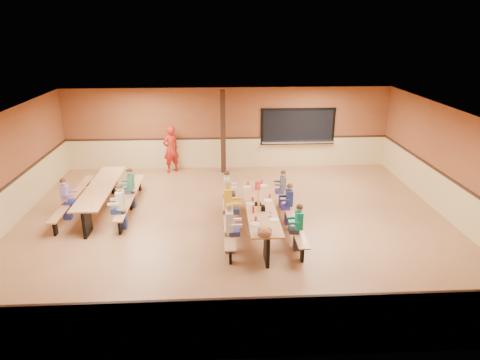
{
  "coord_description": "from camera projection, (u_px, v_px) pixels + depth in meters",
  "views": [
    {
      "loc": [
        -0.41,
        -10.54,
        5.13
      ],
      "look_at": [
        0.19,
        0.36,
        1.15
      ],
      "focal_mm": 32.0,
      "sensor_mm": 36.0,
      "label": 1
    }
  ],
  "objects": [
    {
      "name": "seated_child_grey_left",
      "position": [
        227.0,
        191.0,
        12.33
      ],
      "size": [
        0.36,
        0.3,
        1.2
      ],
      "primitive_type": null,
      "color": "white",
      "rests_on": "ground"
    },
    {
      "name": "seated_child_navy_right",
      "position": [
        289.0,
        204.0,
        11.48
      ],
      "size": [
        0.34,
        0.28,
        1.16
      ],
      "primitive_type": null,
      "color": "navy",
      "rests_on": "ground"
    },
    {
      "name": "seated_adult_yellow",
      "position": [
        228.0,
        205.0,
        11.21
      ],
      "size": [
        0.44,
        0.36,
        1.36
      ],
      "primitive_type": null,
      "color": "yellow",
      "rests_on": "ground"
    },
    {
      "name": "punch_pitcher",
      "position": [
        258.0,
        186.0,
        12.04
      ],
      "size": [
        0.16,
        0.16,
        0.22
      ],
      "primitive_type": "cylinder",
      "color": "red",
      "rests_on": "cafeteria_table_main"
    },
    {
      "name": "seated_child_tan_sec",
      "position": [
        121.0,
        207.0,
        11.23
      ],
      "size": [
        0.39,
        0.32,
        1.24
      ],
      "primitive_type": null,
      "color": "beige",
      "rests_on": "ground"
    },
    {
      "name": "seated_child_char_right",
      "position": [
        283.0,
        189.0,
        12.58
      ],
      "size": [
        0.33,
        0.27,
        1.13
      ],
      "primitive_type": null,
      "color": "#484B51",
      "rests_on": "ground"
    },
    {
      "name": "condiment_ketchup",
      "position": [
        253.0,
        210.0,
        10.55
      ],
      "size": [
        0.06,
        0.06,
        0.17
      ],
      "primitive_type": "cylinder",
      "color": "#B2140F",
      "rests_on": "cafeteria_table_main"
    },
    {
      "name": "seated_child_green_sec",
      "position": [
        131.0,
        188.0,
        12.58
      ],
      "size": [
        0.36,
        0.29,
        1.19
      ],
      "primitive_type": null,
      "color": "#347358",
      "rests_on": "ground"
    },
    {
      "name": "condiment_mustard",
      "position": [
        259.0,
        205.0,
        10.8
      ],
      "size": [
        0.06,
        0.06,
        0.17
      ],
      "primitive_type": "cylinder",
      "color": "yellow",
      "rests_on": "cafeteria_table_main"
    },
    {
      "name": "cafeteria_table_second",
      "position": [
        101.0,
        193.0,
        12.39
      ],
      "size": [
        1.91,
        3.7,
        0.74
      ],
      "color": "#B67748",
      "rests_on": "ground"
    },
    {
      "name": "standing_woman",
      "position": [
        171.0,
        149.0,
        15.53
      ],
      "size": [
        0.75,
        0.7,
        1.72
      ],
      "primitive_type": "imported",
      "rotation": [
        0.0,
        0.0,
        3.77
      ],
      "color": "#A91D13",
      "rests_on": "ground"
    },
    {
      "name": "place_settings",
      "position": [
        260.0,
        203.0,
        11.01
      ],
      "size": [
        0.65,
        3.3,
        0.11
      ],
      "primitive_type": null,
      "color": "beige",
      "rests_on": "cafeteria_table_main"
    },
    {
      "name": "kitchen_pass_through",
      "position": [
        298.0,
        128.0,
        15.94
      ],
      "size": [
        2.78,
        0.28,
        1.38
      ],
      "color": "black",
      "rests_on": "ground"
    },
    {
      "name": "seated_child_white_left",
      "position": [
        229.0,
        228.0,
        10.06
      ],
      "size": [
        0.38,
        0.31,
        1.23
      ],
      "primitive_type": null,
      "color": "white",
      "rests_on": "ground"
    },
    {
      "name": "structural_post",
      "position": [
        223.0,
        132.0,
        15.27
      ],
      "size": [
        0.18,
        0.18,
        3.0
      ],
      "primitive_type": "cube",
      "color": "black",
      "rests_on": "ground"
    },
    {
      "name": "table_paddle",
      "position": [
        258.0,
        200.0,
        11.0
      ],
      "size": [
        0.16,
        0.16,
        0.56
      ],
      "color": "black",
      "rests_on": "cafeteria_table_main"
    },
    {
      "name": "ground",
      "position": [
        234.0,
        224.0,
        11.66
      ],
      "size": [
        12.0,
        12.0,
        0.0
      ],
      "primitive_type": "plane",
      "color": "#905B36",
      "rests_on": "ground"
    },
    {
      "name": "seated_child_teal_right",
      "position": [
        299.0,
        227.0,
        10.18
      ],
      "size": [
        0.35,
        0.28,
        1.16
      ],
      "primitive_type": null,
      "color": "#0D9274",
      "rests_on": "ground"
    },
    {
      "name": "chip_bowl",
      "position": [
        265.0,
        232.0,
        9.45
      ],
      "size": [
        0.32,
        0.32,
        0.15
      ],
      "primitive_type": null,
      "color": "orange",
      "rests_on": "cafeteria_table_main"
    },
    {
      "name": "seated_child_purple_sec",
      "position": [
        66.0,
        199.0,
        11.79
      ],
      "size": [
        0.36,
        0.29,
        1.18
      ],
      "primitive_type": null,
      "color": "slate",
      "rests_on": "ground"
    },
    {
      "name": "room_envelope",
      "position": [
        234.0,
        201.0,
        11.43
      ],
      "size": [
        12.04,
        10.04,
        3.02
      ],
      "color": "brown",
      "rests_on": "ground"
    },
    {
      "name": "napkin_dispenser",
      "position": [
        263.0,
        208.0,
        10.69
      ],
      "size": [
        0.1,
        0.14,
        0.13
      ],
      "primitive_type": "cube",
      "color": "black",
      "rests_on": "cafeteria_table_main"
    },
    {
      "name": "cafeteria_table_main",
      "position": [
        260.0,
        213.0,
        11.1
      ],
      "size": [
        1.91,
        3.7,
        0.74
      ],
      "color": "#B67748",
      "rests_on": "ground"
    }
  ]
}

